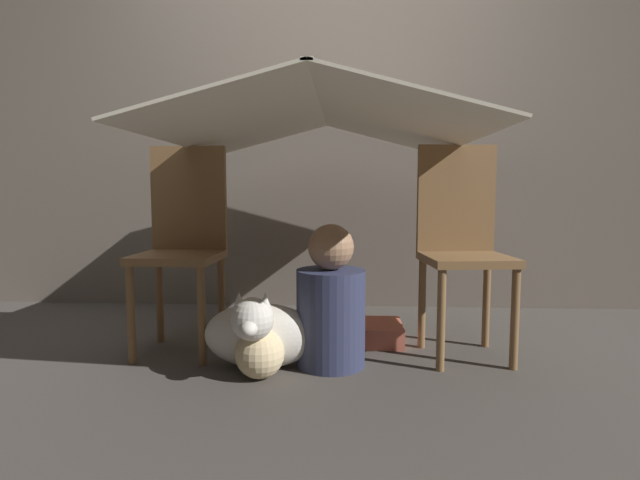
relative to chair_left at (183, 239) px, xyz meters
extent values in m
plane|color=#47423D|center=(0.67, -0.27, -0.54)|extent=(8.80, 8.80, 0.00)
cube|color=#6B6056|center=(0.67, 0.97, 0.71)|extent=(7.00, 0.05, 2.50)
cylinder|color=brown|center=(-0.17, -0.23, -0.32)|extent=(0.04, 0.04, 0.44)
cylinder|color=brown|center=(0.15, -0.24, -0.32)|extent=(0.04, 0.04, 0.44)
cylinder|color=brown|center=(-0.16, 0.09, -0.32)|extent=(0.04, 0.04, 0.44)
cylinder|color=brown|center=(0.16, 0.08, -0.32)|extent=(0.04, 0.04, 0.44)
cube|color=brown|center=(0.00, -0.08, -0.08)|extent=(0.39, 0.39, 0.04)
cube|color=brown|center=(0.00, 0.10, 0.20)|extent=(0.38, 0.04, 0.51)
cylinder|color=brown|center=(1.19, -0.25, -0.32)|extent=(0.04, 0.04, 0.44)
cylinder|color=brown|center=(1.51, -0.22, -0.32)|extent=(0.04, 0.04, 0.44)
cylinder|color=brown|center=(1.16, 0.07, -0.32)|extent=(0.04, 0.04, 0.44)
cylinder|color=brown|center=(1.48, 0.10, -0.32)|extent=(0.04, 0.04, 0.44)
cube|color=brown|center=(1.33, -0.08, -0.08)|extent=(0.41, 0.41, 0.04)
cube|color=brown|center=(1.32, 0.10, 0.20)|extent=(0.38, 0.07, 0.51)
cube|color=silver|center=(0.33, -0.08, 0.54)|extent=(0.67, 1.49, 0.19)
cube|color=silver|center=(1.00, -0.08, 0.54)|extent=(0.67, 1.49, 0.19)
cube|color=silver|center=(0.67, -0.08, 0.63)|extent=(0.04, 1.49, 0.01)
cylinder|color=#2D3351|center=(0.72, -0.21, -0.32)|extent=(0.30, 0.30, 0.43)
sphere|color=#9E7556|center=(0.72, -0.21, -0.01)|extent=(0.20, 0.20, 0.20)
ellipsoid|color=silver|center=(0.42, -0.25, -0.40)|extent=(0.49, 0.23, 0.28)
sphere|color=silver|center=(0.42, -0.43, -0.28)|extent=(0.17, 0.17, 0.17)
ellipsoid|color=silver|center=(0.42, -0.51, -0.29)|extent=(0.07, 0.09, 0.06)
cone|color=silver|center=(0.36, -0.43, -0.21)|extent=(0.06, 0.06, 0.08)
cone|color=silver|center=(0.47, -0.43, -0.21)|extent=(0.06, 0.06, 0.08)
cube|color=#CC664C|center=(0.89, 0.14, -0.49)|extent=(0.37, 0.30, 0.10)
sphere|color=beige|center=(0.43, -0.38, -0.44)|extent=(0.20, 0.20, 0.20)
sphere|color=beige|center=(0.43, -0.38, -0.28)|extent=(0.12, 0.12, 0.12)
camera|label=1|loc=(0.79, -2.35, 0.23)|focal=28.00mm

